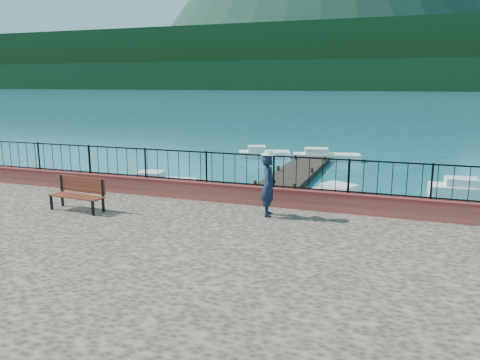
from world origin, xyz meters
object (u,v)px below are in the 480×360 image
Objects in this scene: boat_4 at (326,154)px; boat_2 at (475,187)px; boat_1 at (350,195)px; boat_3 at (264,152)px; park_bench at (78,201)px; boat_0 at (161,180)px; person at (268,186)px.

boat_2 is at bearing -57.17° from boat_4.
boat_1 and boat_2 have the same top height.
park_bench is at bearing -109.96° from boat_3.
boat_3 and boat_4 have the same top height.
boat_0 is 10.55m from boat_3.
park_bench is 19.19m from boat_4.
boat_2 is (4.94, 3.38, 0.00)m from boat_1.
person is 0.53× the size of boat_0.
person is at bearing -92.47° from boat_3.
park_bench is 1.02× the size of person.
person is at bearing -52.64° from boat_0.
person is at bearing -125.92° from boat_2.
person is 0.41× the size of boat_4.
boat_1 is 11.12m from boat_4.
boat_3 is (-11.73, 7.17, 0.00)m from boat_2.
boat_2 is at bearing -46.25° from person.
person is 0.46× the size of boat_1.
boat_4 is (-1.17, 17.35, -1.66)m from person.
boat_0 is 0.98× the size of boat_3.
boat_0 is (-7.21, 6.76, -1.66)m from person.
boat_2 is at bearing 62.00° from boat_1.
person is 17.99m from boat_3.
person reaches higher than boat_4.
boat_0 is 14.07m from boat_2.
park_bench is 0.54× the size of boat_0.
boat_1 is at bearing -89.02° from boat_4.
person is at bearing 19.00° from park_bench.
boat_3 is (-5.23, 17.13, -1.66)m from person.
park_bench is 5.59m from person.
boat_1 is (6.95, 7.92, -1.09)m from park_bench.
park_bench reaches higher than boat_2.
boat_2 is (13.71, 3.20, 0.00)m from boat_0.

